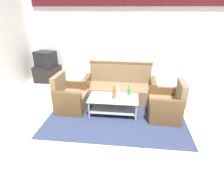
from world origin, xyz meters
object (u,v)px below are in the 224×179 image
(coffee_table, at_px, (113,103))
(couch, at_px, (119,89))
(armchair_right, at_px, (166,106))
(bottle_green, at_px, (129,92))
(bottle_brown, at_px, (114,94))
(armchair_left, at_px, (71,98))
(bottle_clear, at_px, (118,92))
(tv_stand, at_px, (48,74))
(cup, at_px, (128,98))
(television, at_px, (46,59))

(coffee_table, bearing_deg, couch, 83.84)
(armchair_right, xyz_separation_m, coffee_table, (-1.16, 0.02, -0.02))
(coffee_table, relative_size, bottle_green, 3.78)
(bottle_brown, bearing_deg, armchair_left, 172.50)
(bottle_clear, bearing_deg, coffee_table, -146.14)
(armchair_right, height_order, bottle_clear, armchair_right)
(armchair_left, distance_m, bottle_green, 1.38)
(coffee_table, relative_size, tv_stand, 1.38)
(couch, xyz_separation_m, bottle_clear, (0.02, -0.64, 0.20))
(bottle_green, distance_m, cup, 0.17)
(cup, bearing_deg, tv_stand, 144.67)
(armchair_right, xyz_separation_m, tv_stand, (-3.53, 1.84, -0.03))
(bottle_green, relative_size, television, 0.42)
(tv_stand, bearing_deg, bottle_clear, -35.38)
(armchair_left, distance_m, bottle_brown, 1.07)
(armchair_right, bearing_deg, bottle_brown, 92.25)
(couch, height_order, coffee_table, couch)
(bottle_brown, bearing_deg, bottle_clear, 47.53)
(armchair_left, height_order, tv_stand, armchair_left)
(tv_stand, bearing_deg, cup, -35.33)
(coffee_table, bearing_deg, bottle_green, 12.64)
(bottle_clear, distance_m, cup, 0.28)
(cup, bearing_deg, bottle_clear, 145.24)
(armchair_left, relative_size, bottle_clear, 3.12)
(couch, bearing_deg, armchair_right, 147.01)
(armchair_right, bearing_deg, couch, 58.00)
(bottle_brown, distance_m, television, 3.03)
(armchair_right, bearing_deg, bottle_clear, 87.25)
(couch, xyz_separation_m, television, (-2.44, 1.11, 0.44))
(coffee_table, bearing_deg, armchair_right, -0.84)
(cup, relative_size, tv_stand, 0.12)
(bottle_clear, relative_size, bottle_brown, 0.90)
(armchair_right, distance_m, bottle_brown, 1.17)
(couch, xyz_separation_m, armchair_left, (-1.10, -0.60, -0.03))
(bottle_green, bearing_deg, armchair_left, 178.52)
(armchair_left, distance_m, coffee_table, 1.03)
(armchair_right, relative_size, television, 1.21)
(armchair_right, distance_m, cup, 0.86)
(armchair_left, bearing_deg, television, -139.09)
(bottle_brown, distance_m, tv_stand, 3.03)
(couch, xyz_separation_m, tv_stand, (-2.45, 1.11, -0.06))
(armchair_right, xyz_separation_m, bottle_brown, (-1.15, -0.01, 0.24))
(bottle_green, height_order, television, television)
(bottle_green, bearing_deg, television, 147.13)
(coffee_table, xyz_separation_m, bottle_clear, (0.10, 0.07, 0.24))
(bottle_brown, bearing_deg, couch, 85.22)
(bottle_green, bearing_deg, cup, -94.70)
(bottle_clear, relative_size, tv_stand, 0.34)
(armchair_right, distance_m, television, 4.01)
(couch, bearing_deg, bottle_clear, 92.96)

